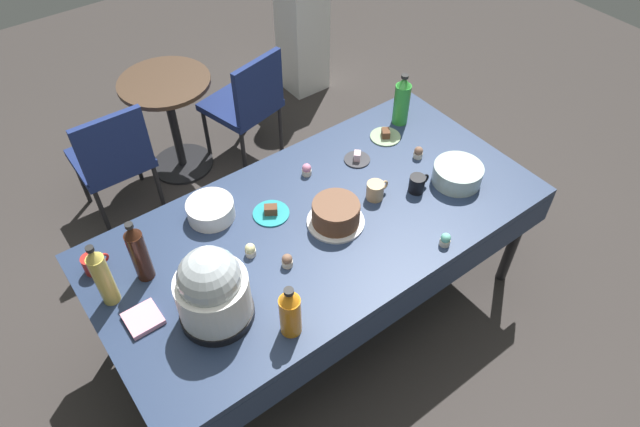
# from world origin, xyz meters

# --- Properties ---
(ground) EXTENTS (9.00, 9.00, 0.00)m
(ground) POSITION_xyz_m (0.00, 0.00, 0.00)
(ground) COLOR #383330
(potluck_table) EXTENTS (2.20, 1.10, 0.75)m
(potluck_table) POSITION_xyz_m (0.00, 0.00, 0.69)
(potluck_table) COLOR navy
(potluck_table) RESTS_ON ground
(frosted_layer_cake) EXTENTS (0.28, 0.28, 0.12)m
(frosted_layer_cake) POSITION_xyz_m (0.05, -0.05, 0.81)
(frosted_layer_cake) COLOR silver
(frosted_layer_cake) RESTS_ON potluck_table
(slow_cooker) EXTENTS (0.31, 0.31, 0.38)m
(slow_cooker) POSITION_xyz_m (-0.66, -0.18, 0.93)
(slow_cooker) COLOR black
(slow_cooker) RESTS_ON potluck_table
(glass_salad_bowl) EXTENTS (0.25, 0.25, 0.10)m
(glass_salad_bowl) POSITION_xyz_m (0.73, -0.20, 0.80)
(glass_salad_bowl) COLOR #B2C6BC
(glass_salad_bowl) RESTS_ON potluck_table
(ceramic_snack_bowl) EXTENTS (0.23, 0.23, 0.09)m
(ceramic_snack_bowl) POSITION_xyz_m (-0.40, 0.34, 0.79)
(ceramic_snack_bowl) COLOR silver
(ceramic_snack_bowl) RESTS_ON potluck_table
(dessert_plate_charcoal) EXTENTS (0.14, 0.14, 0.05)m
(dessert_plate_charcoal) POSITION_xyz_m (0.43, 0.24, 0.76)
(dessert_plate_charcoal) COLOR #2D2D33
(dessert_plate_charcoal) RESTS_ON potluck_table
(dessert_plate_sage) EXTENTS (0.17, 0.17, 0.05)m
(dessert_plate_sage) POSITION_xyz_m (0.68, 0.29, 0.76)
(dessert_plate_sage) COLOR #8CA87F
(dessert_plate_sage) RESTS_ON potluck_table
(dessert_plate_teal) EXTENTS (0.18, 0.18, 0.05)m
(dessert_plate_teal) POSITION_xyz_m (-0.16, 0.18, 0.76)
(dessert_plate_teal) COLOR teal
(dessert_plate_teal) RESTS_ON potluck_table
(cupcake_berry) EXTENTS (0.05, 0.05, 0.07)m
(cupcake_berry) POSITION_xyz_m (0.71, 0.06, 0.78)
(cupcake_berry) COLOR beige
(cupcake_berry) RESTS_ON potluck_table
(cupcake_mint) EXTENTS (0.05, 0.05, 0.07)m
(cupcake_mint) POSITION_xyz_m (-0.38, 0.02, 0.78)
(cupcake_mint) COLOR beige
(cupcake_mint) RESTS_ON potluck_table
(cupcake_rose) EXTENTS (0.05, 0.05, 0.07)m
(cupcake_rose) POSITION_xyz_m (0.37, -0.47, 0.78)
(cupcake_rose) COLOR beige
(cupcake_rose) RESTS_ON potluck_table
(cupcake_cocoa) EXTENTS (0.05, 0.05, 0.07)m
(cupcake_cocoa) POSITION_xyz_m (-0.28, -0.13, 0.78)
(cupcake_cocoa) COLOR beige
(cupcake_cocoa) RESTS_ON potluck_table
(cupcake_lemon) EXTENTS (0.05, 0.05, 0.07)m
(cupcake_lemon) POSITION_xyz_m (0.14, 0.31, 0.78)
(cupcake_lemon) COLOR beige
(cupcake_lemon) RESTS_ON potluck_table
(soda_bottle_ginger_ale) EXTENTS (0.07, 0.07, 0.34)m
(soda_bottle_ginger_ale) POSITION_xyz_m (-0.98, 0.16, 0.91)
(soda_bottle_ginger_ale) COLOR gold
(soda_bottle_ginger_ale) RESTS_ON potluck_table
(soda_bottle_cola) EXTENTS (0.08, 0.08, 0.33)m
(soda_bottle_cola) POSITION_xyz_m (-0.81, 0.19, 0.91)
(soda_bottle_cola) COLOR #33190F
(soda_bottle_cola) RESTS_ON potluck_table
(soda_bottle_orange_juice) EXTENTS (0.09, 0.09, 0.27)m
(soda_bottle_orange_juice) POSITION_xyz_m (-0.46, -0.42, 0.87)
(soda_bottle_orange_juice) COLOR orange
(soda_bottle_orange_juice) RESTS_ON potluck_table
(soda_bottle_lime_soda) EXTENTS (0.09, 0.09, 0.31)m
(soda_bottle_lime_soda) POSITION_xyz_m (0.84, 0.35, 0.89)
(soda_bottle_lime_soda) COLOR green
(soda_bottle_lime_soda) RESTS_ON potluck_table
(coffee_mug_tan) EXTENTS (0.13, 0.09, 0.09)m
(coffee_mug_tan) POSITION_xyz_m (0.32, -0.03, 0.80)
(coffee_mug_tan) COLOR tan
(coffee_mug_tan) RESTS_ON potluck_table
(coffee_mug_red) EXTENTS (0.12, 0.08, 0.09)m
(coffee_mug_red) POSITION_xyz_m (-0.98, 0.36, 0.79)
(coffee_mug_red) COLOR #B2231E
(coffee_mug_red) RESTS_ON potluck_table
(coffee_mug_black) EXTENTS (0.12, 0.08, 0.09)m
(coffee_mug_black) POSITION_xyz_m (0.52, -0.12, 0.80)
(coffee_mug_black) COLOR black
(coffee_mug_black) RESTS_ON potluck_table
(paper_napkin_stack) EXTENTS (0.14, 0.14, 0.02)m
(paper_napkin_stack) POSITION_xyz_m (-0.92, -0.02, 0.76)
(paper_napkin_stack) COLOR pink
(paper_napkin_stack) RESTS_ON potluck_table
(maroon_chair_left) EXTENTS (0.44, 0.44, 0.85)m
(maroon_chair_left) POSITION_xyz_m (-0.55, 1.39, 0.49)
(maroon_chair_left) COLOR navy
(maroon_chair_left) RESTS_ON ground
(maroon_chair_right) EXTENTS (0.53, 0.53, 0.85)m
(maroon_chair_right) POSITION_xyz_m (0.42, 1.39, 0.49)
(maroon_chair_right) COLOR navy
(maroon_chair_right) RESTS_ON ground
(round_cafe_table) EXTENTS (0.60, 0.60, 0.72)m
(round_cafe_table) POSITION_xyz_m (-0.05, 1.61, 0.50)
(round_cafe_table) COLOR #473323
(round_cafe_table) RESTS_ON ground
(water_cooler) EXTENTS (0.32, 0.32, 1.24)m
(water_cooler) POSITION_xyz_m (1.27, 1.93, 0.59)
(water_cooler) COLOR silver
(water_cooler) RESTS_ON ground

